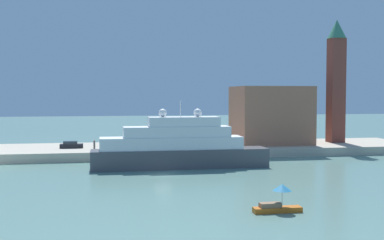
{
  "coord_description": "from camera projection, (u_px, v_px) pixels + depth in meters",
  "views": [
    {
      "loc": [
        -8.47,
        -71.81,
        12.01
      ],
      "look_at": [
        5.46,
        6.0,
        7.82
      ],
      "focal_mm": 45.95,
      "sensor_mm": 36.0,
      "label": 1
    }
  ],
  "objects": [
    {
      "name": "large_yacht",
      "position": [
        178.0,
        148.0,
        79.65
      ],
      "size": [
        28.69,
        4.82,
        10.93
      ],
      "color": "#4C4C51",
      "rests_on": "ground"
    },
    {
      "name": "mooring_bollard",
      "position": [
        176.0,
        148.0,
        90.34
      ],
      "size": [
        0.42,
        0.42,
        0.86
      ],
      "primitive_type": "cylinder",
      "color": "black",
      "rests_on": "quay_dock"
    },
    {
      "name": "small_motorboat",
      "position": [
        278.0,
        201.0,
        49.77
      ],
      "size": [
        4.99,
        1.92,
        2.87
      ],
      "color": "#C66019",
      "rests_on": "ground"
    },
    {
      "name": "ground",
      "position": [
        163.0,
        175.0,
        72.71
      ],
      "size": [
        400.0,
        400.0,
        0.0
      ],
      "primitive_type": "plane",
      "color": "slate"
    },
    {
      "name": "bell_tower",
      "position": [
        336.0,
        76.0,
        104.72
      ],
      "size": [
        3.99,
        3.99,
        26.11
      ],
      "color": "brown",
      "rests_on": "quay_dock"
    },
    {
      "name": "person_figure",
      "position": [
        94.0,
        145.0,
        92.34
      ],
      "size": [
        0.36,
        0.36,
        1.72
      ],
      "color": "#4C4C4C",
      "rests_on": "quay_dock"
    },
    {
      "name": "parked_car",
      "position": [
        71.0,
        145.0,
        93.84
      ],
      "size": [
        4.32,
        1.84,
        1.32
      ],
      "color": "black",
      "rests_on": "quay_dock"
    },
    {
      "name": "quay_dock",
      "position": [
        148.0,
        150.0,
        97.55
      ],
      "size": [
        110.0,
        18.62,
        1.67
      ],
      "primitive_type": "cube",
      "color": "#B7AD99",
      "rests_on": "ground"
    },
    {
      "name": "harbor_building",
      "position": [
        271.0,
        115.0,
        102.68
      ],
      "size": [
        14.89,
        12.58,
        11.92
      ],
      "primitive_type": "cube",
      "color": "#9E664C",
      "rests_on": "quay_dock"
    }
  ]
}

